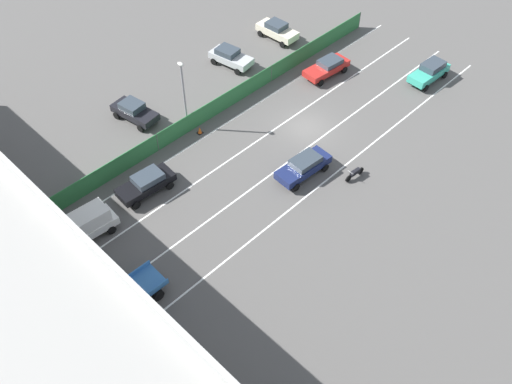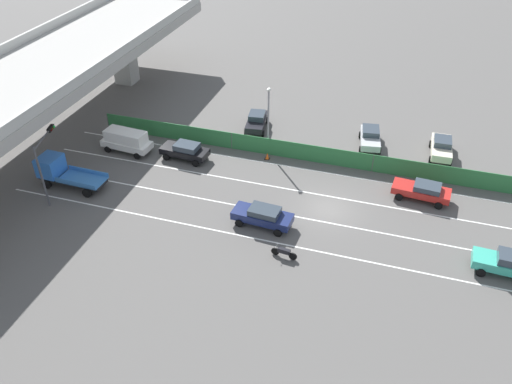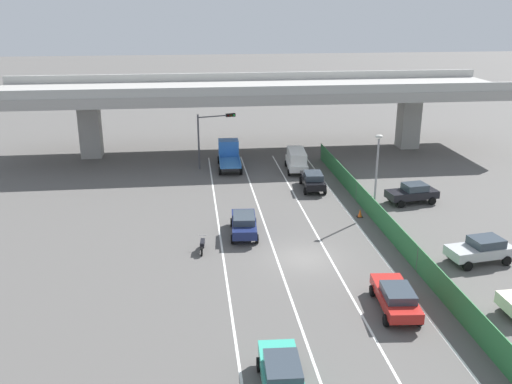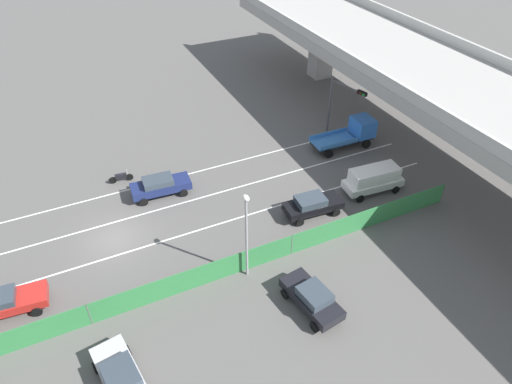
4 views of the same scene
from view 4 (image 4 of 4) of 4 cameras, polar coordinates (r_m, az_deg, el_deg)
The scene contains 18 objects.
ground_plane at distance 34.17m, azimuth -17.18°, elevation -5.54°, with size 300.00×300.00×0.00m, color #565451.
lane_line_left_edge at distance 38.56m, azimuth -13.07°, elevation 0.98°, with size 0.14×43.90×0.01m, color silver.
lane_line_mid_left at distance 35.82m, azimuth -11.64°, elevation -2.05°, with size 0.14×43.90×0.01m, color silver.
lane_line_mid_right at distance 33.23m, azimuth -9.97°, elevation -5.57°, with size 0.14×43.90×0.01m, color silver.
lane_line_right_edge at distance 30.81m, azimuth -8.01°, elevation -9.66°, with size 0.14×43.90×0.01m, color silver.
elevated_overpass at distance 41.85m, azimuth 21.82°, elevation 12.62°, with size 55.58×11.71×8.13m.
green_fence at distance 29.24m, azimuth -7.22°, elevation -10.46°, with size 0.10×40.00×1.71m.
car_sedan_black at distance 34.34m, azimuth 7.07°, elevation -1.55°, with size 2.21×4.54×1.60m.
car_sedan_navy at distance 36.71m, azimuth -11.87°, elevation 0.82°, with size 2.21×4.75×1.59m.
car_sedan_red at distance 31.47m, azimuth -28.94°, elevation -11.98°, with size 2.30×4.77×1.51m.
car_van_white at distance 37.31m, azimuth 14.47°, elevation 1.64°, with size 2.33×4.90×2.13m.
flatbed_truck_blue at distance 42.90m, azimuth 12.05°, elevation 7.30°, with size 2.44×5.89×2.51m.
motorcycle at distance 39.17m, azimuth -16.51°, elevation 1.79°, with size 0.60×1.95×0.93m.
parked_wagon_silver at distance 25.98m, azimuth -16.59°, elevation -21.08°, with size 4.44×2.51×1.66m.
parked_sedan_dark at distance 28.08m, azimuth 7.01°, elevation -12.95°, with size 4.44×2.45×1.67m.
traffic_light at distance 42.62m, azimuth 10.73°, elevation 11.37°, with size 3.89×1.21×5.56m.
street_lamp at distance 27.47m, azimuth -1.20°, elevation -4.61°, with size 0.60×0.36×6.52m.
traffic_cone at distance 30.78m, azimuth -2.55°, elevation -8.48°, with size 0.47×0.47×0.64m.
Camera 4 is at (25.63, -1.01, 22.57)m, focal length 32.04 mm.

